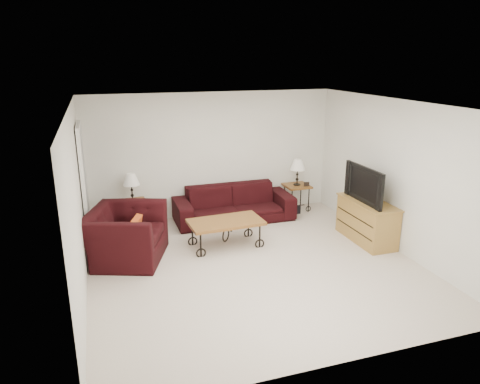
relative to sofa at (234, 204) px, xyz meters
name	(u,v)px	position (x,y,z in m)	size (l,w,h in m)	color
ground	(254,265)	(-0.30, -2.02, -0.34)	(5.00, 5.00, 0.00)	beige
wall_back	(212,155)	(-0.30, 0.48, 0.91)	(5.00, 0.02, 2.50)	white
wall_front	(340,258)	(-0.30, -4.52, 0.91)	(5.00, 0.02, 2.50)	white
wall_left	(78,206)	(-2.80, -2.02, 0.91)	(0.02, 5.00, 2.50)	white
wall_right	(396,176)	(2.20, -2.02, 0.91)	(0.02, 5.00, 2.50)	white
ceiling	(255,104)	(-0.30, -2.02, 2.16)	(5.00, 5.00, 0.00)	white
doorway	(83,188)	(-2.77, -0.37, 0.68)	(0.08, 0.94, 2.04)	black
sofa	(234,204)	(0.00, 0.00, 0.00)	(2.35, 0.92, 0.69)	black
side_table_left	(134,215)	(-1.94, 0.18, -0.07)	(0.49, 0.49, 0.54)	brown
side_table_right	(296,197)	(1.45, 0.18, -0.07)	(0.51, 0.51, 0.55)	brown
lamp_left	(132,188)	(-1.94, 0.18, 0.46)	(0.30, 0.30, 0.54)	black
lamp_right	(297,172)	(1.45, 0.18, 0.49)	(0.31, 0.31, 0.55)	black
photo_frame_left	(125,202)	(-2.09, 0.03, 0.24)	(0.11, 0.01, 0.09)	black
photo_frame_right	(307,184)	(1.60, 0.03, 0.26)	(0.11, 0.01, 0.09)	black
coffee_table	(226,233)	(-0.51, -1.18, -0.11)	(1.25, 0.68, 0.47)	brown
armchair	(126,235)	(-2.18, -1.17, 0.07)	(1.28, 1.12, 0.83)	black
throw_pillow	(135,229)	(-2.03, -1.22, 0.18)	(0.38, 0.10, 0.38)	#C13C18
tv_stand	(367,221)	(1.93, -1.71, 0.02)	(0.51, 1.22, 0.73)	#A1793C
television	(369,184)	(1.91, -1.71, 0.70)	(1.09, 0.14, 0.63)	black
backpack	(292,206)	(1.15, -0.23, -0.09)	(0.39, 0.30, 0.50)	black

